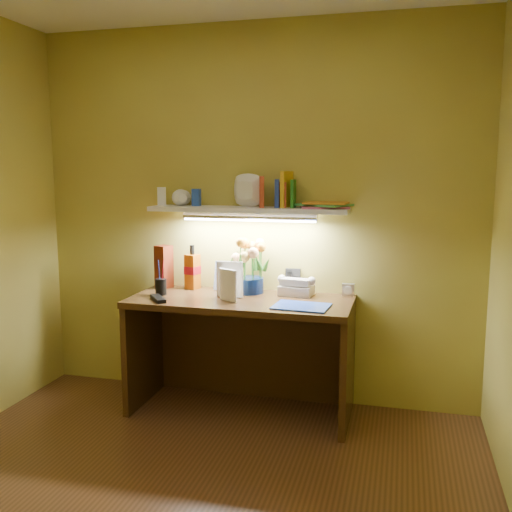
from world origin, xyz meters
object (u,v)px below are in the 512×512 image
Objects in this scene: flower_bouquet at (248,266)px; whisky_bottle at (192,267)px; desk_clock at (348,290)px; telephone at (297,285)px; desk at (241,355)px.

flower_bouquet reaches higher than whisky_bottle.
desk_clock is (0.65, 0.07, -0.14)m from flower_bouquet.
desk_clock is at bearing 17.52° from telephone.
desk_clock is at bearing 2.41° from whisky_bottle.
telephone is 0.73m from whisky_bottle.
telephone is 2.68× the size of desk_clock.
telephone is at bearing -1.73° from whisky_bottle.
whisky_bottle is (-0.40, 0.03, -0.03)m from flower_bouquet.
flower_bouquet is 0.66m from desk_clock.
desk is 0.81m from desk_clock.
desk is 0.58m from flower_bouquet.
flower_bouquet reaches higher than desk_clock.
flower_bouquet is 4.49× the size of desk_clock.
flower_bouquet is 1.68× the size of telephone.
flower_bouquet is 0.40m from whisky_bottle.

